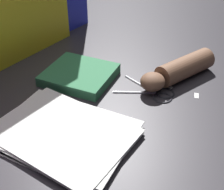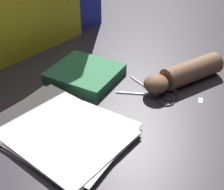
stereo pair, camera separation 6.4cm
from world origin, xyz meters
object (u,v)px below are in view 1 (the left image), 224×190
paper_stack (62,133)px  book_closed (80,75)px  scissors (156,92)px  hand_forearm (178,70)px

paper_stack → book_closed: size_ratio=1.64×
book_closed → scissors: (0.04, -0.25, -0.01)m
paper_stack → scissors: size_ratio=1.92×
book_closed → scissors: 0.25m
scissors → hand_forearm: size_ratio=0.65×
hand_forearm → scissors: bearing=163.3°
scissors → hand_forearm: bearing=-16.7°
scissors → book_closed: bearing=99.1°
hand_forearm → book_closed: bearing=117.6°
book_closed → scissors: book_closed is taller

